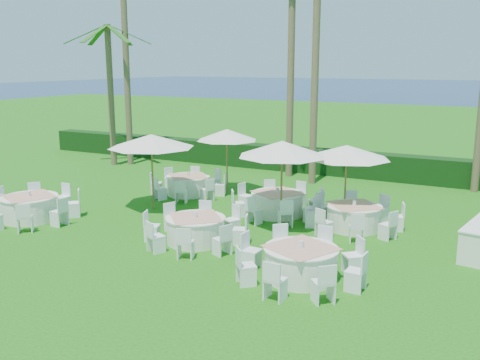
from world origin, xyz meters
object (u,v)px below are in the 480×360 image
object	(u,v)px
banquet_table_b	(196,229)
umbrella_d	(347,152)
banquet_table_d	(188,185)
umbrella_c	(227,135)
banquet_table_e	(277,203)
umbrella_b	(282,149)
umbrella_a	(151,141)
banquet_table_f	(354,216)
banquet_table_a	(30,207)
banquet_table_c	(301,262)

from	to	relation	value
banquet_table_b	umbrella_d	world-z (taller)	umbrella_d
banquet_table_b	banquet_table_d	bearing A→B (deg)	124.68
banquet_table_b	umbrella_c	size ratio (longest dim) A/B	1.16
banquet_table_d	umbrella_d	size ratio (longest dim) A/B	1.04
banquet_table_b	umbrella_d	bearing A→B (deg)	51.79
banquet_table_e	banquet_table_d	bearing A→B (deg)	165.96
banquet_table_d	umbrella_b	bearing A→B (deg)	-25.26
banquet_table_e	umbrella_d	size ratio (longest dim) A/B	1.12
umbrella_a	umbrella_b	bearing A→B (deg)	-0.10
banquet_table_d	banquet_table_f	world-z (taller)	banquet_table_f
banquet_table_f	banquet_table_a	bearing A→B (deg)	-158.28
banquet_table_e	banquet_table_c	bearing A→B (deg)	-60.93
banquet_table_b	umbrella_b	world-z (taller)	umbrella_b
banquet_table_a	umbrella_d	world-z (taller)	umbrella_d
banquet_table_f	umbrella_c	world-z (taller)	umbrella_c
banquet_table_b	banquet_table_f	size ratio (longest dim) A/B	0.99
banquet_table_e	umbrella_c	world-z (taller)	umbrella_c
umbrella_a	banquet_table_b	bearing A→B (deg)	-36.71
banquet_table_b	umbrella_b	xyz separation A→B (m)	(1.71, 2.57, 2.22)
banquet_table_a	umbrella_a	distance (m)	4.80
umbrella_c	umbrella_d	bearing A→B (deg)	-17.82
umbrella_d	umbrella_b	bearing A→B (deg)	-134.08
umbrella_a	umbrella_c	xyz separation A→B (m)	(1.25, 3.48, -0.11)
umbrella_c	banquet_table_b	bearing A→B (deg)	-70.01
banquet_table_a	banquet_table_f	world-z (taller)	banquet_table_a
banquet_table_a	umbrella_b	distance (m)	8.98
umbrella_b	banquet_table_f	bearing A→B (deg)	24.09
banquet_table_b	umbrella_c	distance (m)	6.76
banquet_table_b	banquet_table_d	distance (m)	6.10
banquet_table_a	umbrella_a	size ratio (longest dim) A/B	1.06
umbrella_b	umbrella_a	bearing A→B (deg)	179.90
banquet_table_d	banquet_table_e	world-z (taller)	banquet_table_e
umbrella_a	umbrella_b	distance (m)	5.17
banquet_table_d	umbrella_a	xyz separation A→B (m)	(0.01, -2.44, 2.14)
banquet_table_b	banquet_table_e	size ratio (longest dim) A/B	0.94
banquet_table_b	banquet_table_c	size ratio (longest dim) A/B	0.94
banquet_table_b	umbrella_d	distance (m)	5.79
banquet_table_c	umbrella_c	size ratio (longest dim) A/B	1.24
umbrella_a	banquet_table_f	bearing A→B (deg)	7.48
umbrella_a	umbrella_d	bearing A→B (deg)	13.94
banquet_table_d	banquet_table_e	bearing A→B (deg)	-14.04
banquet_table_e	umbrella_a	xyz separation A→B (m)	(-4.47, -1.31, 2.12)
banquet_table_b	banquet_table_e	world-z (taller)	banquet_table_e
banquet_table_a	banquet_table_b	distance (m)	6.43
umbrella_a	umbrella_b	world-z (taller)	umbrella_b
banquet_table_b	banquet_table_e	distance (m)	4.02
umbrella_a	umbrella_c	bearing A→B (deg)	70.23
umbrella_b	umbrella_d	distance (m)	2.38
banquet_table_f	umbrella_a	xyz separation A→B (m)	(-7.35, -0.96, 2.13)
banquet_table_c	banquet_table_f	size ratio (longest dim) A/B	1.06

